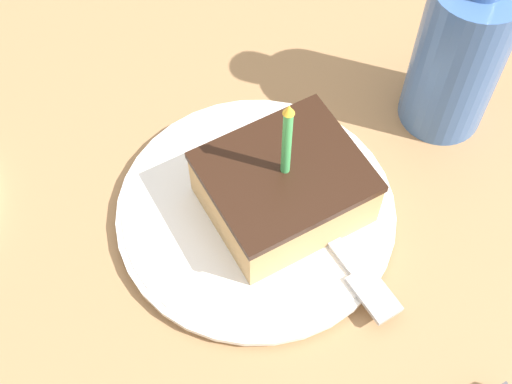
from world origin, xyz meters
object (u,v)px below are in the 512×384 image
(plate, at_px, (256,212))
(cake_slice, at_px, (284,188))
(fork, at_px, (330,237))
(bottle, at_px, (460,51))

(plate, height_order, cake_slice, cake_slice)
(cake_slice, bearing_deg, fork, -159.48)
(plate, distance_m, fork, 0.07)
(plate, bearing_deg, fork, -144.13)
(plate, relative_size, fork, 1.23)
(plate, distance_m, bottle, 0.22)
(cake_slice, bearing_deg, bottle, -83.18)
(cake_slice, xyz_separation_m, bottle, (0.02, -0.18, 0.04))
(fork, bearing_deg, cake_slice, 20.52)
(plate, distance_m, cake_slice, 0.04)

